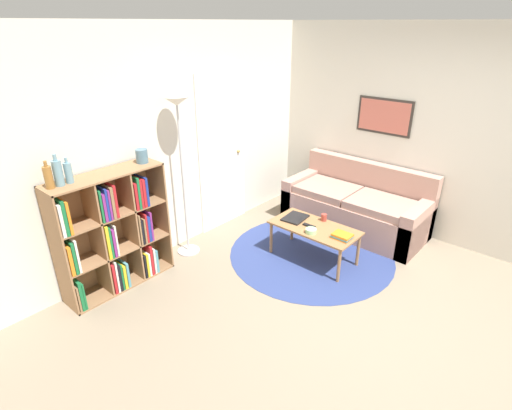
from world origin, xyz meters
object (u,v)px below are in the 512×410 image
at_px(floor_lamp, 179,127).
at_px(coffee_table, 314,230).
at_px(cup, 324,217).
at_px(bottle_right, 68,172).
at_px(bookshelf, 112,233).
at_px(couch, 357,207).
at_px(vase_on_shelf, 142,156).
at_px(bottle_left, 48,177).
at_px(bottle_middle, 58,173).
at_px(bowl, 311,231).
at_px(laptop, 295,218).

distance_m(floor_lamp, coffee_table, 1.91).
xyz_separation_m(cup, bottle_right, (-2.28, 1.29, 0.88)).
xyz_separation_m(bookshelf, bottle_right, (-0.30, 0.01, 0.74)).
xyz_separation_m(couch, coffee_table, (-1.08, -0.02, 0.09)).
xyz_separation_m(bookshelf, floor_lamp, (0.93, -0.04, 0.93)).
bearing_deg(bottle_right, vase_on_shelf, -0.93).
xyz_separation_m(bookshelf, couch, (2.86, -1.27, -0.32)).
xyz_separation_m(bookshelf, bottle_left, (-0.47, 0.01, 0.74)).
height_order(bottle_middle, vase_on_shelf, bottle_middle).
bearing_deg(coffee_table, bowl, -161.47).
bearing_deg(couch, laptop, 165.63).
relative_size(bowl, bottle_right, 0.54).
relative_size(bottle_middle, bottle_right, 1.22).
bearing_deg(coffee_table, floor_lamp, 124.48).
bearing_deg(bookshelf, bottle_left, 178.90).
xyz_separation_m(bottle_middle, bottle_right, (0.09, -0.00, -0.02)).
height_order(bookshelf, bottle_left, bottle_left).
height_order(laptop, bowl, bowl).
xyz_separation_m(floor_lamp, vase_on_shelf, (-0.47, 0.04, -0.21)).
distance_m(couch, bottle_right, 3.57).
relative_size(cup, bottle_left, 0.34).
relative_size(laptop, bowl, 2.60).
distance_m(bookshelf, bottle_middle, 0.85).
xyz_separation_m(couch, bottle_right, (-3.16, 1.28, 1.06)).
bearing_deg(laptop, vase_on_shelf, 143.68).
bearing_deg(vase_on_shelf, bottle_left, 179.22).
xyz_separation_m(cup, bottle_left, (-2.46, 1.29, 0.89)).
xyz_separation_m(coffee_table, vase_on_shelf, (-1.33, 1.29, 0.94)).
bearing_deg(floor_lamp, bottle_right, 177.76).
bearing_deg(vase_on_shelf, laptop, -36.32).
height_order(laptop, bottle_right, bottle_right).
bearing_deg(bowl, cup, 8.93).
distance_m(floor_lamp, cup, 1.95).
height_order(bookshelf, vase_on_shelf, vase_on_shelf).
distance_m(floor_lamp, couch, 2.61).
distance_m(couch, bottle_left, 3.73).
relative_size(bottle_right, vase_on_shelf, 1.65).
xyz_separation_m(bottle_middle, vase_on_shelf, (0.84, -0.01, -0.05)).
bearing_deg(bookshelf, coffee_table, -35.85).
relative_size(couch, bowl, 14.59).
height_order(floor_lamp, cup, floor_lamp).
xyz_separation_m(bookshelf, laptop, (1.81, -1.00, -0.18)).
xyz_separation_m(laptop, bottle_middle, (-2.19, 1.01, 0.94)).
distance_m(bowl, vase_on_shelf, 1.98).
bearing_deg(cup, coffee_table, -178.74).
xyz_separation_m(laptop, bowl, (-0.17, -0.34, 0.01)).
bearing_deg(bookshelf, cup, -32.93).
xyz_separation_m(floor_lamp, laptop, (0.88, -0.96, -1.10)).
bearing_deg(bottle_middle, laptop, -24.61).
bearing_deg(laptop, bowl, -116.75).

